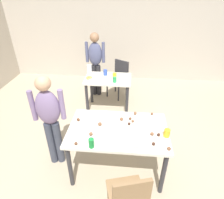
{
  "coord_description": "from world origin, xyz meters",
  "views": [
    {
      "loc": [
        0.23,
        -2.16,
        2.41
      ],
      "look_at": [
        0.0,
        0.34,
        0.9
      ],
      "focal_mm": 30.93,
      "sensor_mm": 36.0,
      "label": 1
    }
  ],
  "objects_px": {
    "person_adult_far": "(95,60)",
    "person_girl_near": "(49,116)",
    "dining_table_near": "(118,134)",
    "chair_near_table": "(128,197)",
    "pitcher_far": "(89,70)",
    "dining_table_far": "(108,84)",
    "chair_far_table": "(119,77)",
    "soda_can": "(91,143)",
    "mixing_bowl": "(137,142)"
  },
  "relations": [
    {
      "from": "dining_table_far",
      "to": "chair_far_table",
      "type": "bearing_deg",
      "value": 73.69
    },
    {
      "from": "chair_near_table",
      "to": "dining_table_far",
      "type": "bearing_deg",
      "value": 101.34
    },
    {
      "from": "soda_can",
      "to": "pitcher_far",
      "type": "xyz_separation_m",
      "value": [
        -0.43,
        2.1,
        0.05
      ]
    },
    {
      "from": "person_girl_near",
      "to": "person_adult_far",
      "type": "height_order",
      "value": "person_adult_far"
    },
    {
      "from": "dining_table_near",
      "to": "person_adult_far",
      "type": "distance_m",
      "value": 2.36
    },
    {
      "from": "chair_far_table",
      "to": "dining_table_far",
      "type": "bearing_deg",
      "value": -106.31
    },
    {
      "from": "dining_table_far",
      "to": "pitcher_far",
      "type": "relative_size",
      "value": 4.45
    },
    {
      "from": "chair_near_table",
      "to": "person_girl_near",
      "type": "bearing_deg",
      "value": 143.07
    },
    {
      "from": "dining_table_near",
      "to": "person_girl_near",
      "type": "height_order",
      "value": "person_girl_near"
    },
    {
      "from": "dining_table_near",
      "to": "soda_can",
      "type": "distance_m",
      "value": 0.49
    },
    {
      "from": "mixing_bowl",
      "to": "soda_can",
      "type": "height_order",
      "value": "soda_can"
    },
    {
      "from": "soda_can",
      "to": "pitcher_far",
      "type": "relative_size",
      "value": 0.57
    },
    {
      "from": "dining_table_near",
      "to": "dining_table_far",
      "type": "bearing_deg",
      "value": 101.06
    },
    {
      "from": "chair_near_table",
      "to": "chair_far_table",
      "type": "bearing_deg",
      "value": 95.39
    },
    {
      "from": "dining_table_far",
      "to": "pitcher_far",
      "type": "distance_m",
      "value": 0.49
    },
    {
      "from": "chair_far_table",
      "to": "person_girl_near",
      "type": "xyz_separation_m",
      "value": [
        -0.82,
        -2.21,
        0.37
      ]
    },
    {
      "from": "pitcher_far",
      "to": "person_adult_far",
      "type": "bearing_deg",
      "value": 84.57
    },
    {
      "from": "person_girl_near",
      "to": "soda_can",
      "type": "relative_size",
      "value": 11.95
    },
    {
      "from": "dining_table_near",
      "to": "chair_near_table",
      "type": "height_order",
      "value": "chair_near_table"
    },
    {
      "from": "dining_table_far",
      "to": "chair_near_table",
      "type": "xyz_separation_m",
      "value": [
        0.48,
        -2.39,
        -0.12
      ]
    },
    {
      "from": "dining_table_near",
      "to": "pitcher_far",
      "type": "relative_size",
      "value": 6.23
    },
    {
      "from": "dining_table_far",
      "to": "soda_can",
      "type": "distance_m",
      "value": 1.97
    },
    {
      "from": "dining_table_far",
      "to": "person_girl_near",
      "type": "relative_size",
      "value": 0.65
    },
    {
      "from": "person_girl_near",
      "to": "pitcher_far",
      "type": "height_order",
      "value": "person_girl_near"
    },
    {
      "from": "dining_table_near",
      "to": "soda_can",
      "type": "height_order",
      "value": "soda_can"
    },
    {
      "from": "chair_near_table",
      "to": "mixing_bowl",
      "type": "distance_m",
      "value": 0.59
    },
    {
      "from": "dining_table_far",
      "to": "person_adult_far",
      "type": "xyz_separation_m",
      "value": [
        -0.36,
        0.64,
        0.29
      ]
    },
    {
      "from": "mixing_bowl",
      "to": "person_girl_near",
      "type": "bearing_deg",
      "value": 164.88
    },
    {
      "from": "dining_table_near",
      "to": "person_girl_near",
      "type": "distance_m",
      "value": 0.97
    },
    {
      "from": "dining_table_near",
      "to": "mixing_bowl",
      "type": "relative_size",
      "value": 6.1
    },
    {
      "from": "dining_table_near",
      "to": "mixing_bowl",
      "type": "bearing_deg",
      "value": -47.84
    },
    {
      "from": "chair_far_table",
      "to": "mixing_bowl",
      "type": "distance_m",
      "value": 2.57
    },
    {
      "from": "person_girl_near",
      "to": "soda_can",
      "type": "bearing_deg",
      "value": -32.17
    },
    {
      "from": "dining_table_near",
      "to": "pitcher_far",
      "type": "bearing_deg",
      "value": 112.58
    },
    {
      "from": "person_adult_far",
      "to": "dining_table_far",
      "type": "bearing_deg",
      "value": -60.68
    },
    {
      "from": "person_girl_near",
      "to": "pitcher_far",
      "type": "bearing_deg",
      "value": 82.62
    },
    {
      "from": "mixing_bowl",
      "to": "pitcher_far",
      "type": "height_order",
      "value": "pitcher_far"
    },
    {
      "from": "dining_table_near",
      "to": "person_adult_far",
      "type": "height_order",
      "value": "person_adult_far"
    },
    {
      "from": "chair_near_table",
      "to": "soda_can",
      "type": "distance_m",
      "value": 0.7
    },
    {
      "from": "person_adult_far",
      "to": "person_girl_near",
      "type": "bearing_deg",
      "value": -96.93
    },
    {
      "from": "chair_near_table",
      "to": "pitcher_far",
      "type": "height_order",
      "value": "pitcher_far"
    },
    {
      "from": "dining_table_near",
      "to": "chair_near_table",
      "type": "distance_m",
      "value": 0.82
    },
    {
      "from": "chair_far_table",
      "to": "person_girl_near",
      "type": "distance_m",
      "value": 2.38
    },
    {
      "from": "chair_far_table",
      "to": "person_girl_near",
      "type": "bearing_deg",
      "value": -110.37
    },
    {
      "from": "pitcher_far",
      "to": "dining_table_far",
      "type": "bearing_deg",
      "value": -18.34
    },
    {
      "from": "dining_table_near",
      "to": "person_adult_far",
      "type": "xyz_separation_m",
      "value": [
        -0.67,
        2.25,
        0.25
      ]
    },
    {
      "from": "dining_table_near",
      "to": "dining_table_far",
      "type": "xyz_separation_m",
      "value": [
        -0.31,
        1.6,
        -0.04
      ]
    },
    {
      "from": "person_girl_near",
      "to": "dining_table_far",
      "type": "bearing_deg",
      "value": 67.97
    },
    {
      "from": "pitcher_far",
      "to": "dining_table_near",
      "type": "bearing_deg",
      "value": -67.42
    },
    {
      "from": "chair_near_table",
      "to": "soda_can",
      "type": "bearing_deg",
      "value": 137.14
    }
  ]
}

